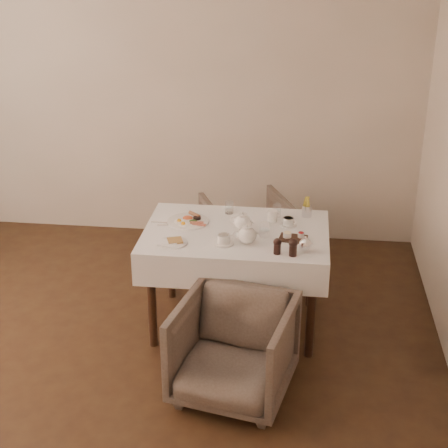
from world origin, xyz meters
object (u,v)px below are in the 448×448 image
at_px(armchair_far, 247,234).
at_px(breakfast_plate, 189,221).
at_px(teapot_centre, 243,221).
at_px(armchair_near, 234,350).
at_px(table, 236,246).

relative_size(armchair_far, breakfast_plate, 2.30).
relative_size(armchair_far, teapot_centre, 3.91).
bearing_deg(armchair_near, teapot_centre, 103.86).
relative_size(table, armchair_far, 1.86).
bearing_deg(breakfast_plate, armchair_near, -89.01).
bearing_deg(teapot_centre, table, -140.71).
bearing_deg(armchair_near, armchair_far, 104.33).
relative_size(armchair_near, armchair_far, 1.02).
bearing_deg(breakfast_plate, armchair_far, 41.91).
height_order(table, teapot_centre, teapot_centre).
height_order(armchair_far, breakfast_plate, breakfast_plate).
distance_m(armchair_near, breakfast_plate, 1.10).
bearing_deg(table, breakfast_plate, 162.69).
height_order(table, armchair_near, table).
xyz_separation_m(table, teapot_centre, (0.05, 0.02, 0.19)).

